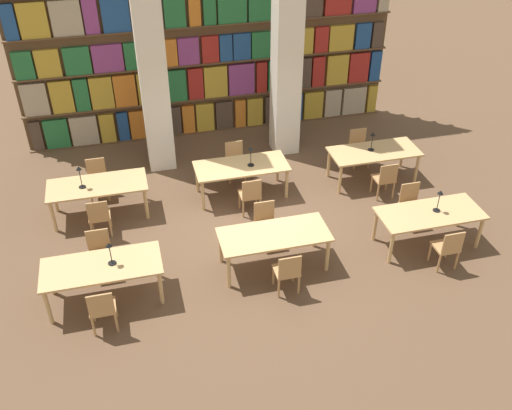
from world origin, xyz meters
TOP-DOWN VIEW (x-y plane):
  - ground_plane at (0.00, 0.00)m, footprint 40.00×40.00m
  - bookshelf_bank at (0.00, 4.47)m, footprint 9.22×0.35m
  - pillar_left at (-1.51, 3.01)m, footprint 0.60×0.60m
  - pillar_center at (1.51, 3.01)m, footprint 0.60×0.60m
  - reading_table_0 at (-2.95, -1.29)m, footprint 1.98×0.87m
  - chair_0 at (-3.00, -2.01)m, footprint 0.42×0.40m
  - chair_1 at (-3.00, -0.57)m, footprint 0.42×0.40m
  - desk_lamp_0 at (-2.77, -1.28)m, footprint 0.14×0.14m
  - reading_table_1 at (0.07, -1.17)m, footprint 1.98×0.87m
  - chair_2 at (0.11, -1.89)m, footprint 0.42×0.40m
  - chair_3 at (0.11, -0.45)m, footprint 0.42×0.40m
  - reading_table_2 at (3.10, -1.26)m, footprint 1.98×0.87m
  - chair_4 at (3.10, -1.98)m, footprint 0.42×0.40m
  - chair_5 at (3.10, -0.54)m, footprint 0.42×0.40m
  - desk_lamp_1 at (3.23, -1.24)m, footprint 0.14×0.14m
  - reading_table_3 at (-2.96, 1.27)m, footprint 1.98×0.87m
  - chair_6 at (-2.98, 0.55)m, footprint 0.42×0.40m
  - chair_7 at (-2.98, 1.99)m, footprint 0.42×0.40m
  - desk_lamp_2 at (-3.24, 1.23)m, footprint 0.14×0.14m
  - reading_table_4 at (0.03, 1.28)m, footprint 1.98×0.87m
  - chair_8 at (0.05, 0.55)m, footprint 0.42×0.40m
  - chair_9 at (0.05, 2.00)m, footprint 0.42×0.40m
  - desk_lamp_3 at (0.23, 1.23)m, footprint 0.14×0.14m
  - reading_table_5 at (3.03, 1.16)m, footprint 1.98×0.87m
  - chair_10 at (2.99, 0.44)m, footprint 0.42×0.40m
  - chair_11 at (2.99, 1.88)m, footprint 0.42×0.40m
  - desk_lamp_4 at (2.97, 1.21)m, footprint 0.14×0.14m

SIDE VIEW (x-z plane):
  - ground_plane at x=0.00m, z-range 0.00..0.00m
  - chair_0 at x=-3.00m, z-range 0.03..0.90m
  - chair_1 at x=-3.00m, z-range 0.03..0.90m
  - chair_2 at x=0.11m, z-range 0.03..0.90m
  - chair_3 at x=0.11m, z-range 0.03..0.90m
  - chair_4 at x=3.10m, z-range 0.03..0.90m
  - chair_5 at x=3.10m, z-range 0.03..0.90m
  - chair_6 at x=-2.98m, z-range 0.03..0.90m
  - chair_7 at x=-2.98m, z-range 0.03..0.90m
  - chair_8 at x=0.05m, z-range 0.03..0.90m
  - chair_9 at x=0.05m, z-range 0.03..0.90m
  - chair_10 at x=2.99m, z-range 0.03..0.90m
  - chair_11 at x=2.99m, z-range 0.03..0.90m
  - reading_table_0 at x=-2.95m, z-range 0.29..1.04m
  - reading_table_1 at x=0.07m, z-range 0.29..1.04m
  - reading_table_2 at x=3.10m, z-range 0.29..1.04m
  - reading_table_3 at x=-2.96m, z-range 0.29..1.04m
  - reading_table_4 at x=0.03m, z-range 0.29..1.04m
  - reading_table_5 at x=3.03m, z-range 0.29..1.04m
  - desk_lamp_4 at x=2.97m, z-range 0.82..1.26m
  - desk_lamp_0 at x=-2.77m, z-range 0.82..1.26m
  - desk_lamp_1 at x=3.23m, z-range 0.82..1.28m
  - desk_lamp_3 at x=0.23m, z-range 0.82..1.28m
  - desk_lamp_2 at x=-3.24m, z-range 0.83..1.31m
  - bookshelf_bank at x=0.00m, z-range -0.11..5.39m
  - pillar_left at x=-1.51m, z-range 0.00..6.00m
  - pillar_center at x=1.51m, z-range 0.00..6.00m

